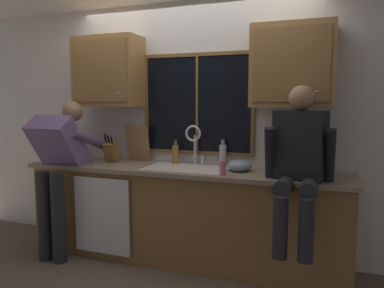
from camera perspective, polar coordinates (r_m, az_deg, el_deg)
back_wall at (r=3.80m, az=0.36°, el=2.47°), size 5.48×0.12×2.55m
window_glass at (r=3.70m, az=0.86°, el=6.24°), size 1.10×0.02×0.95m
window_frame_top at (r=3.72m, az=0.82°, el=13.84°), size 1.17×0.02×0.04m
window_frame_bottom at (r=3.73m, az=0.80°, el=-1.35°), size 1.17×0.02×0.04m
window_frame_left at (r=3.92m, az=-7.10°, el=6.21°), size 0.03×0.02×0.95m
window_frame_right at (r=3.55m, az=9.55°, el=6.13°), size 0.03×0.02×0.95m
window_mullion_center at (r=3.69m, az=0.80°, el=6.24°), size 0.02×0.02×0.95m
lower_cabinet_run at (r=3.63m, az=-1.54°, el=-11.17°), size 3.08×0.58×0.88m
countertop at (r=3.50m, az=-1.68°, el=-4.07°), size 3.14×0.62×0.04m
dishwasher_front at (r=3.68m, az=-13.94°, el=-10.86°), size 0.60×0.02×0.74m
upper_cabinet_left at (r=3.98m, az=-12.97°, el=10.93°), size 0.71×0.36×0.72m
upper_cabinet_right at (r=3.36m, az=15.45°, el=11.68°), size 0.71×0.36×0.72m
sink at (r=3.51m, az=-0.73°, el=-5.36°), size 0.80×0.46×0.21m
faucet at (r=3.62m, az=0.39°, el=0.65°), size 0.18×0.09×0.40m
person_standing at (r=3.84m, az=-20.04°, el=-2.63°), size 0.53×0.69×1.56m
person_sitting_on_counter at (r=2.98m, az=16.32°, el=-2.26°), size 0.54×0.64×1.26m
knife_block at (r=3.90m, az=-12.47°, el=-1.21°), size 0.12×0.18×0.32m
cutting_board at (r=3.91m, az=-8.43°, el=0.08°), size 0.25×0.10×0.38m
mixing_bowl at (r=3.36m, az=7.43°, el=-3.37°), size 0.22×0.22×0.11m
soap_dispenser at (r=3.15m, az=4.85°, el=-3.68°), size 0.06×0.07×0.18m
bottle_green_glass at (r=3.58m, az=4.84°, el=-1.69°), size 0.07×0.07×0.27m
bottle_tall_clear at (r=3.73m, az=-2.59°, el=-1.54°), size 0.07×0.07×0.25m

